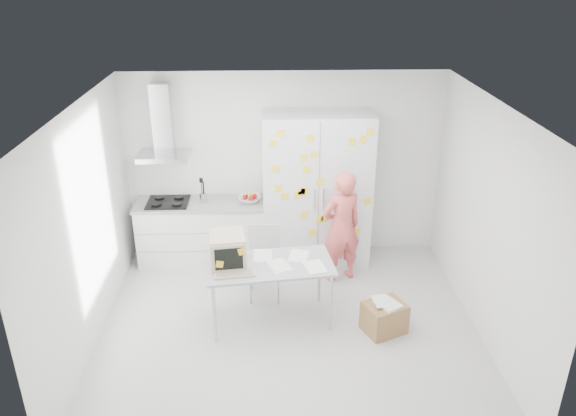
{
  "coord_description": "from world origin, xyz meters",
  "views": [
    {
      "loc": [
        -0.21,
        -5.6,
        4.11
      ],
      "look_at": [
        0.01,
        0.77,
        1.23
      ],
      "focal_mm": 35.0,
      "sensor_mm": 36.0,
      "label": 1
    }
  ],
  "objects_px": {
    "person": "(341,227)",
    "desk": "(243,257)",
    "cardboard_box": "(384,317)",
    "chair": "(264,257)"
  },
  "relations": [
    {
      "from": "chair",
      "to": "person",
      "type": "bearing_deg",
      "value": 19.93
    },
    {
      "from": "person",
      "to": "cardboard_box",
      "type": "xyz_separation_m",
      "value": [
        0.39,
        -1.22,
        -0.6
      ]
    },
    {
      "from": "person",
      "to": "chair",
      "type": "xyz_separation_m",
      "value": [
        -1.03,
        -0.34,
        -0.25
      ]
    },
    {
      "from": "person",
      "to": "cardboard_box",
      "type": "bearing_deg",
      "value": 85.89
    },
    {
      "from": "desk",
      "to": "cardboard_box",
      "type": "relative_size",
      "value": 2.73
    },
    {
      "from": "desk",
      "to": "chair",
      "type": "distance_m",
      "value": 0.75
    },
    {
      "from": "person",
      "to": "desk",
      "type": "height_order",
      "value": "person"
    },
    {
      "from": "person",
      "to": "cardboard_box",
      "type": "relative_size",
      "value": 2.74
    },
    {
      "from": "person",
      "to": "desk",
      "type": "relative_size",
      "value": 1.0
    },
    {
      "from": "person",
      "to": "desk",
      "type": "bearing_deg",
      "value": 15.31
    }
  ]
}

